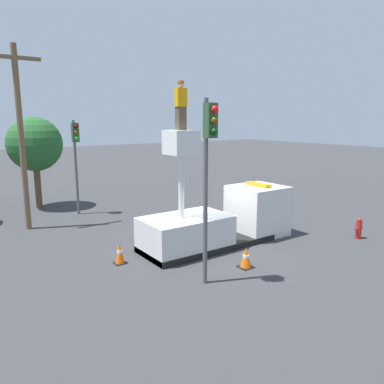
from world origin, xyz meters
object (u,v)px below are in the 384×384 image
(traffic_cone_rear, at_px, (120,253))
(traffic_cone_curbside, at_px, (246,258))
(fire_hydrant, at_px, (359,228))
(traffic_light_pole, at_px, (209,156))
(tree_left_bg, at_px, (35,145))
(bucket_truck, at_px, (221,221))
(utility_pole, at_px, (21,133))
(traffic_light_across, at_px, (76,148))
(worker, at_px, (181,106))

(traffic_cone_rear, distance_m, traffic_cone_curbside, 4.51)
(fire_hydrant, bearing_deg, traffic_light_pole, 179.06)
(traffic_cone_rear, distance_m, tree_left_bg, 11.25)
(bucket_truck, height_order, utility_pole, utility_pole)
(traffic_light_across, bearing_deg, traffic_light_pole, -88.27)
(traffic_light_across, relative_size, tree_left_bg, 0.97)
(traffic_light_pole, bearing_deg, fire_hydrant, -0.94)
(fire_hydrant, relative_size, utility_pole, 0.11)
(worker, height_order, tree_left_bg, worker)
(bucket_truck, xyz_separation_m, traffic_light_across, (-3.25, 8.14, 2.65))
(traffic_cone_curbside, bearing_deg, bucket_truck, 69.11)
(traffic_cone_curbside, bearing_deg, utility_pole, 118.65)
(traffic_light_pole, xyz_separation_m, traffic_cone_curbside, (1.93, 0.32, -3.69))
(bucket_truck, bearing_deg, traffic_light_across, 111.80)
(bucket_truck, xyz_separation_m, traffic_cone_curbside, (-0.99, -2.58, -0.60))
(traffic_light_pole, height_order, traffic_cone_rear, traffic_light_pole)
(traffic_cone_rear, relative_size, utility_pole, 0.09)
(traffic_light_pole, bearing_deg, bucket_truck, 44.80)
(traffic_cone_rear, xyz_separation_m, tree_left_bg, (-0.21, 10.75, 3.32))
(traffic_light_pole, distance_m, traffic_cone_curbside, 4.18)
(traffic_light_across, height_order, traffic_cone_curbside, traffic_light_across)
(traffic_light_across, xyz_separation_m, tree_left_bg, (-1.39, 2.92, 0.09))
(worker, distance_m, traffic_light_across, 8.48)
(traffic_cone_curbside, bearing_deg, tree_left_bg, 105.01)
(fire_hydrant, xyz_separation_m, tree_left_bg, (-9.91, 14.09, 3.24))
(tree_left_bg, bearing_deg, traffic_light_across, -64.54)
(tree_left_bg, bearing_deg, utility_pole, -109.44)
(bucket_truck, bearing_deg, worker, 180.00)
(traffic_light_across, bearing_deg, worker, -81.02)
(tree_left_bg, relative_size, utility_pole, 0.63)
(fire_hydrant, height_order, traffic_cone_curbside, fire_hydrant)
(traffic_light_pole, relative_size, tree_left_bg, 1.09)
(tree_left_bg, bearing_deg, traffic_cone_rear, -88.90)
(traffic_light_pole, height_order, tree_left_bg, traffic_light_pole)
(traffic_light_pole, bearing_deg, traffic_light_across, 91.73)
(worker, xyz_separation_m, tree_left_bg, (-2.68, 11.06, -1.91))
(bucket_truck, height_order, traffic_light_pole, traffic_light_pole)
(bucket_truck, xyz_separation_m, fire_hydrant, (5.27, -3.03, -0.50))
(bucket_truck, distance_m, worker, 5.05)
(bucket_truck, xyz_separation_m, traffic_cone_rear, (-4.44, 0.31, -0.57))
(traffic_light_across, relative_size, traffic_cone_curbside, 6.94)
(worker, distance_m, traffic_cone_rear, 5.79)
(fire_hydrant, distance_m, tree_left_bg, 17.53)
(bucket_truck, relative_size, fire_hydrant, 7.23)
(worker, relative_size, fire_hydrant, 1.88)
(traffic_cone_rear, bearing_deg, tree_left_bg, 91.10)
(traffic_light_across, bearing_deg, fire_hydrant, -52.67)
(bucket_truck, distance_m, traffic_cone_rear, 4.49)
(bucket_truck, height_order, fire_hydrant, bucket_truck)
(bucket_truck, bearing_deg, fire_hydrant, -29.96)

